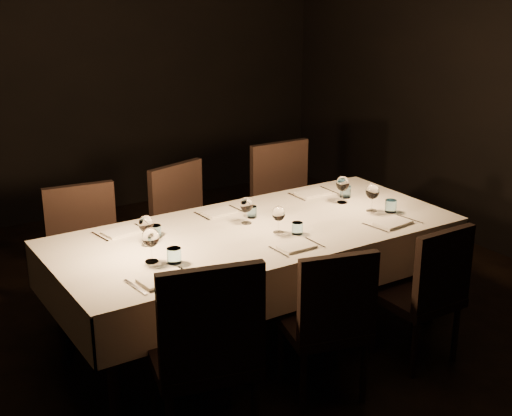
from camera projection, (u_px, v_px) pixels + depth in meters
room at (256, 111)px, 4.14m from camera, size 5.01×6.01×3.01m
dining_table at (256, 241)px, 4.40m from camera, size 2.52×1.12×0.76m
chair_near_left at (206, 348)px, 3.41m from camera, size 0.60×0.60×1.04m
place_setting_near_left at (160, 254)px, 3.80m from camera, size 0.36×0.42×0.20m
chair_near_center at (329, 317)px, 3.84m from camera, size 0.53×0.53×0.91m
place_setting_near_center at (288, 227)px, 4.23m from camera, size 0.30×0.39×0.17m
chair_near_right at (428, 288)px, 4.20m from camera, size 0.43×0.43×0.89m
place_setting_near_right at (383, 204)px, 4.60m from camera, size 0.35×0.41×0.19m
chair_far_left at (86, 253)px, 4.62m from camera, size 0.52×0.52×0.96m
place_setting_far_left at (141, 228)px, 4.19m from camera, size 0.34×0.40×0.18m
chair_far_center at (188, 227)px, 5.06m from camera, size 0.58×0.58×0.98m
place_setting_far_center at (239, 209)px, 4.53m from camera, size 0.31×0.40×0.17m
chair_far_right at (288, 205)px, 5.43m from camera, size 0.51×0.51×1.03m
place_setting_far_right at (334, 189)px, 4.92m from camera, size 0.34×0.41×0.19m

